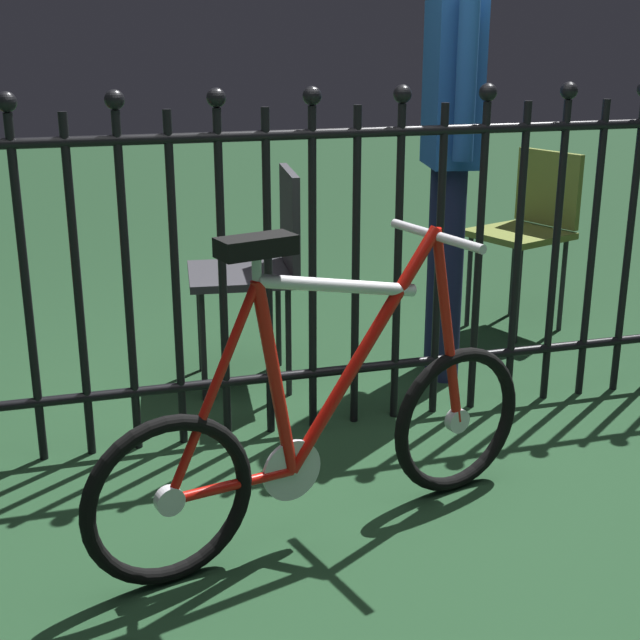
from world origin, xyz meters
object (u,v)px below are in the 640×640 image
chair_olive (531,221)px  person_visitor (451,119)px  bicycle (326,432)px  chair_charcoal (262,257)px

chair_olive → person_visitor: 0.97m
person_visitor → bicycle: bearing=-127.6°
bicycle → person_visitor: person_visitor is taller
chair_charcoal → chair_olive: (1.40, 0.36, -0.01)m
bicycle → person_visitor: 1.56m
bicycle → chair_olive: (1.48, 1.55, 0.21)m
chair_charcoal → person_visitor: bearing=-8.5°
bicycle → chair_olive: size_ratio=1.64×
person_visitor → chair_charcoal: bearing=171.5°
chair_charcoal → person_visitor: size_ratio=0.50×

